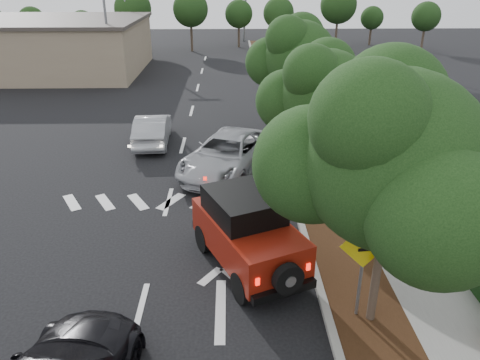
{
  "coord_description": "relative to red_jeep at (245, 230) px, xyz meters",
  "views": [
    {
      "loc": [
        2.27,
        -9.28,
        7.75
      ],
      "look_at": [
        2.55,
        3.0,
        2.2
      ],
      "focal_mm": 35.0,
      "sensor_mm": 36.0,
      "label": 1
    }
  ],
  "objects": [
    {
      "name": "ground",
      "position": [
        -2.67,
        -2.05,
        -1.1
      ],
      "size": [
        120.0,
        120.0,
        0.0
      ],
      "primitive_type": "plane",
      "color": "black",
      "rests_on": "ground"
    },
    {
      "name": "curb",
      "position": [
        1.93,
        9.95,
        -1.03
      ],
      "size": [
        0.2,
        70.0,
        0.15
      ],
      "primitive_type": "cube",
      "color": "#9E9B93",
      "rests_on": "ground"
    },
    {
      "name": "planting_strip",
      "position": [
        2.93,
        9.95,
        -1.04
      ],
      "size": [
        1.8,
        70.0,
        0.12
      ],
      "primitive_type": "cube",
      "color": "black",
      "rests_on": "ground"
    },
    {
      "name": "sidewalk",
      "position": [
        4.83,
        9.95,
        -1.04
      ],
      "size": [
        2.0,
        70.0,
        0.12
      ],
      "primitive_type": "cube",
      "color": "gray",
      "rests_on": "ground"
    },
    {
      "name": "hedge",
      "position": [
        6.23,
        9.95,
        -0.7
      ],
      "size": [
        0.8,
        70.0,
        0.8
      ],
      "primitive_type": "cube",
      "color": "black",
      "rests_on": "ground"
    },
    {
      "name": "commercial_building",
      "position": [
        -18.67,
        27.95,
        0.9
      ],
      "size": [
        22.0,
        12.0,
        4.0
      ],
      "primitive_type": "cube",
      "color": "gray",
      "rests_on": "ground"
    },
    {
      "name": "transmission_tower",
      "position": [
        3.33,
        45.95,
        -1.1
      ],
      "size": [
        7.0,
        4.0,
        28.0
      ],
      "primitive_type": null,
      "color": "slate",
      "rests_on": "ground"
    },
    {
      "name": "street_tree_near",
      "position": [
        2.93,
        -2.55,
        -1.1
      ],
      "size": [
        3.8,
        3.8,
        5.92
      ],
      "primitive_type": null,
      "color": "black",
      "rests_on": "ground"
    },
    {
      "name": "street_tree_mid",
      "position": [
        2.93,
        4.45,
        -1.1
      ],
      "size": [
        3.2,
        3.2,
        5.32
      ],
      "primitive_type": null,
      "color": "black",
      "rests_on": "ground"
    },
    {
      "name": "street_tree_far",
      "position": [
        2.93,
        10.95,
        -1.1
      ],
      "size": [
        3.4,
        3.4,
        5.62
      ],
      "primitive_type": null,
      "color": "black",
      "rests_on": "ground"
    },
    {
      "name": "light_pole_a",
      "position": [
        -9.17,
        23.95,
        -1.1
      ],
      "size": [
        2.0,
        0.22,
        9.0
      ],
      "primitive_type": null,
      "color": "slate",
      "rests_on": "ground"
    },
    {
      "name": "light_pole_b",
      "position": [
        -10.17,
        35.95,
        -1.1
      ],
      "size": [
        2.0,
        0.22,
        9.0
      ],
      "primitive_type": null,
      "color": "slate",
      "rests_on": "ground"
    },
    {
      "name": "red_jeep",
      "position": [
        0.0,
        0.0,
        0.0
      ],
      "size": [
        3.31,
        4.44,
        2.17
      ],
      "rotation": [
        0.0,
        0.0,
        0.42
      ],
      "color": "black",
      "rests_on": "ground"
    },
    {
      "name": "silver_suv_ahead",
      "position": [
        -0.51,
        6.69,
        -0.32
      ],
      "size": [
        4.58,
        6.22,
        1.57
      ],
      "primitive_type": "imported",
      "rotation": [
        0.0,
        0.0,
        -0.4
      ],
      "color": "#A1A2A8",
      "rests_on": "ground"
    },
    {
      "name": "silver_sedan_oncoming",
      "position": [
        -4.13,
        10.28,
        -0.39
      ],
      "size": [
        1.69,
        4.37,
        1.42
      ],
      "primitive_type": "imported",
      "rotation": [
        0.0,
        0.0,
        3.19
      ],
      "color": "#9D9EA4",
      "rests_on": "ground"
    },
    {
      "name": "parked_suv",
      "position": [
        -10.47,
        23.52,
        -0.29
      ],
      "size": [
        4.96,
        2.46,
        1.63
      ],
      "primitive_type": "imported",
      "rotation": [
        0.0,
        0.0,
        1.46
      ],
      "color": "#ABAFB3",
      "rests_on": "ground"
    },
    {
      "name": "speed_hump_sign",
      "position": [
        2.62,
        -2.42,
        0.68
      ],
      "size": [
        1.2,
        0.17,
        2.57
      ],
      "rotation": [
        0.0,
        0.0,
        0.12
      ],
      "color": "slate",
      "rests_on": "ground"
    }
  ]
}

